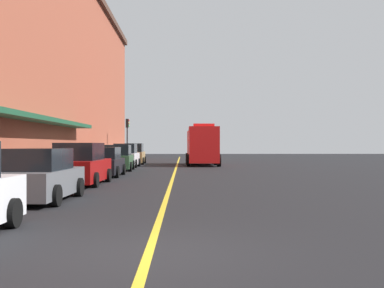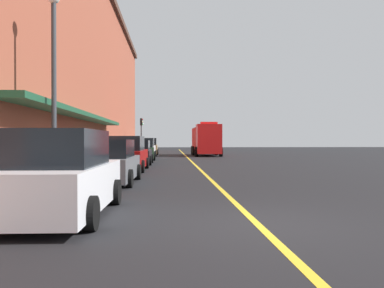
{
  "view_description": "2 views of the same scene",
  "coord_description": "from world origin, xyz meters",
  "px_view_note": "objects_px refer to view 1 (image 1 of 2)",
  "views": [
    {
      "loc": [
        0.58,
        -7.82,
        1.79
      ],
      "look_at": [
        1.11,
        22.12,
        1.82
      ],
      "focal_mm": 44.09,
      "sensor_mm": 36.0,
      "label": 1
    },
    {
      "loc": [
        -1.72,
        -7.38,
        1.64
      ],
      "look_at": [
        -0.4,
        14.43,
        1.42
      ],
      "focal_mm": 35.4,
      "sensor_mm": 36.0,
      "label": 2
    }
  ],
  "objects_px": {
    "parked_car_3": "(104,163)",
    "parking_meter_1": "(96,155)",
    "parked_car_2": "(81,165)",
    "fire_truck": "(202,146)",
    "parked_car_5": "(126,156)",
    "parked_car_6": "(134,155)",
    "parked_car_1": "(39,176)",
    "parked_car_4": "(118,159)",
    "parking_meter_2": "(101,155)",
    "traffic_light_near": "(127,131)",
    "parking_meter_0": "(95,155)"
  },
  "relations": [
    {
      "from": "parked_car_1",
      "to": "parking_meter_1",
      "type": "relative_size",
      "value": 3.29
    },
    {
      "from": "parked_car_3",
      "to": "parking_meter_1",
      "type": "relative_size",
      "value": 3.31
    },
    {
      "from": "parked_car_1",
      "to": "traffic_light_near",
      "type": "xyz_separation_m",
      "value": [
        -1.32,
        34.22,
        2.37
      ]
    },
    {
      "from": "parked_car_6",
      "to": "fire_truck",
      "type": "relative_size",
      "value": 0.61
    },
    {
      "from": "parking_meter_0",
      "to": "parking_meter_2",
      "type": "bearing_deg",
      "value": 90.0
    },
    {
      "from": "parked_car_3",
      "to": "parking_meter_0",
      "type": "bearing_deg",
      "value": 15.49
    },
    {
      "from": "parked_car_2",
      "to": "parking_meter_2",
      "type": "relative_size",
      "value": 3.57
    },
    {
      "from": "parked_car_3",
      "to": "parked_car_6",
      "type": "distance_m",
      "value": 16.4
    },
    {
      "from": "parked_car_4",
      "to": "parking_meter_2",
      "type": "height_order",
      "value": "parked_car_4"
    },
    {
      "from": "parked_car_5",
      "to": "parking_meter_1",
      "type": "height_order",
      "value": "parked_car_5"
    },
    {
      "from": "parked_car_2",
      "to": "fire_truck",
      "type": "bearing_deg",
      "value": -16.19
    },
    {
      "from": "parked_car_3",
      "to": "fire_truck",
      "type": "distance_m",
      "value": 15.32
    },
    {
      "from": "parked_car_3",
      "to": "fire_truck",
      "type": "bearing_deg",
      "value": -23.44
    },
    {
      "from": "parked_car_2",
      "to": "parked_car_1",
      "type": "bearing_deg",
      "value": -178.5
    },
    {
      "from": "parked_car_5",
      "to": "parked_car_6",
      "type": "height_order",
      "value": "parked_car_6"
    },
    {
      "from": "parking_meter_1",
      "to": "parking_meter_2",
      "type": "xyz_separation_m",
      "value": [
        0.0,
        1.81,
        0.0
      ]
    },
    {
      "from": "parked_car_6",
      "to": "traffic_light_near",
      "type": "distance_m",
      "value": 6.8
    },
    {
      "from": "fire_truck",
      "to": "parking_meter_2",
      "type": "bearing_deg",
      "value": -48.5
    },
    {
      "from": "parking_meter_0",
      "to": "traffic_light_near",
      "type": "bearing_deg",
      "value": 89.8
    },
    {
      "from": "parked_car_4",
      "to": "parking_meter_1",
      "type": "bearing_deg",
      "value": 104.67
    },
    {
      "from": "parked_car_4",
      "to": "traffic_light_near",
      "type": "xyz_separation_m",
      "value": [
        -1.37,
        16.82,
        2.34
      ]
    },
    {
      "from": "parked_car_1",
      "to": "parked_car_2",
      "type": "relative_size",
      "value": 0.92
    },
    {
      "from": "parked_car_5",
      "to": "traffic_light_near",
      "type": "distance_m",
      "value": 11.93
    },
    {
      "from": "traffic_light_near",
      "to": "parked_car_6",
      "type": "bearing_deg",
      "value": -77.63
    },
    {
      "from": "traffic_light_near",
      "to": "parking_meter_0",
      "type": "bearing_deg",
      "value": -90.2
    },
    {
      "from": "parked_car_2",
      "to": "parking_meter_1",
      "type": "distance_m",
      "value": 10.98
    },
    {
      "from": "parked_car_4",
      "to": "parked_car_2",
      "type": "bearing_deg",
      "value": 177.73
    },
    {
      "from": "parked_car_1",
      "to": "traffic_light_near",
      "type": "distance_m",
      "value": 34.32
    },
    {
      "from": "parked_car_2",
      "to": "parked_car_3",
      "type": "distance_m",
      "value": 5.48
    },
    {
      "from": "parked_car_4",
      "to": "traffic_light_near",
      "type": "height_order",
      "value": "traffic_light_near"
    },
    {
      "from": "parked_car_1",
      "to": "parking_meter_0",
      "type": "relative_size",
      "value": 3.29
    },
    {
      "from": "parking_meter_0",
      "to": "parking_meter_2",
      "type": "height_order",
      "value": "same"
    },
    {
      "from": "traffic_light_near",
      "to": "parked_car_4",
      "type": "bearing_deg",
      "value": -85.35
    },
    {
      "from": "parked_car_1",
      "to": "parked_car_2",
      "type": "distance_m",
      "value": 6.08
    },
    {
      "from": "fire_truck",
      "to": "parking_meter_0",
      "type": "relative_size",
      "value": 5.66
    },
    {
      "from": "parked_car_4",
      "to": "parking_meter_1",
      "type": "height_order",
      "value": "parked_car_4"
    },
    {
      "from": "parked_car_2",
      "to": "parking_meter_0",
      "type": "distance_m",
      "value": 10.78
    },
    {
      "from": "parked_car_3",
      "to": "parked_car_2",
      "type": "bearing_deg",
      "value": 178.98
    },
    {
      "from": "parked_car_2",
      "to": "parked_car_3",
      "type": "xyz_separation_m",
      "value": [
        0.09,
        5.48,
        -0.09
      ]
    },
    {
      "from": "fire_truck",
      "to": "parking_meter_1",
      "type": "xyz_separation_m",
      "value": [
        -7.52,
        -8.63,
        -0.58
      ]
    },
    {
      "from": "parked_car_6",
      "to": "fire_truck",
      "type": "distance_m",
      "value": 6.57
    },
    {
      "from": "parked_car_4",
      "to": "traffic_light_near",
      "type": "relative_size",
      "value": 0.97
    },
    {
      "from": "parking_meter_0",
      "to": "traffic_light_near",
      "type": "distance_m",
      "value": 17.57
    },
    {
      "from": "traffic_light_near",
      "to": "parked_car_2",
      "type": "bearing_deg",
      "value": -87.36
    },
    {
      "from": "parked_car_1",
      "to": "traffic_light_near",
      "type": "bearing_deg",
      "value": 3.82
    },
    {
      "from": "parked_car_3",
      "to": "parking_meter_0",
      "type": "height_order",
      "value": "parked_car_3"
    },
    {
      "from": "parked_car_5",
      "to": "parking_meter_2",
      "type": "relative_size",
      "value": 3.23
    },
    {
      "from": "parked_car_5",
      "to": "parking_meter_1",
      "type": "xyz_separation_m",
      "value": [
        -1.33,
        -5.61,
        0.2
      ]
    },
    {
      "from": "parked_car_1",
      "to": "parked_car_4",
      "type": "height_order",
      "value": "parked_car_4"
    },
    {
      "from": "parking_meter_1",
      "to": "traffic_light_near",
      "type": "distance_m",
      "value": 17.38
    }
  ]
}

